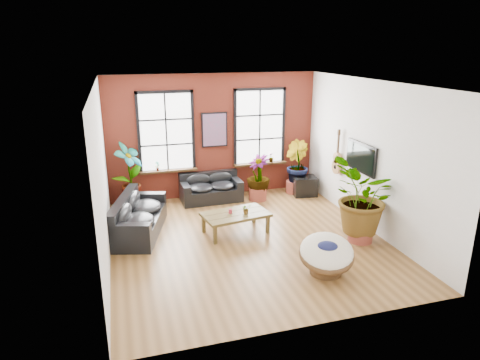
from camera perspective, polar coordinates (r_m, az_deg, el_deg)
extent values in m
cube|color=brown|center=(9.82, 0.99, -8.05)|extent=(6.00, 6.50, 0.02)
cube|color=white|center=(8.88, 1.11, 12.88)|extent=(6.00, 6.50, 0.02)
cube|color=#5A1D15|center=(12.26, -3.49, 5.85)|extent=(6.00, 0.02, 3.50)
cube|color=silver|center=(6.33, 9.85, -5.84)|extent=(6.00, 0.02, 3.50)
cube|color=silver|center=(8.82, -17.98, 0.31)|extent=(0.02, 6.50, 3.50)
cube|color=silver|center=(10.46, 17.02, 3.05)|extent=(0.02, 6.50, 3.50)
cube|color=white|center=(11.94, -9.81, 6.29)|extent=(1.40, 0.02, 2.10)
cube|color=black|center=(12.13, -9.50, 1.22)|extent=(1.60, 0.22, 0.06)
cube|color=white|center=(12.53, 2.63, 7.05)|extent=(1.40, 0.02, 2.10)
cube|color=black|center=(12.70, 2.66, 2.20)|extent=(1.60, 0.22, 0.06)
cube|color=black|center=(12.14, -3.86, -1.91)|extent=(1.72, 0.88, 0.38)
cube|color=black|center=(12.31, -4.26, 0.25)|extent=(1.70, 0.26, 0.39)
cube|color=black|center=(11.90, -7.36, -0.95)|extent=(0.23, 0.83, 0.20)
cube|color=black|center=(12.24, -0.51, -0.26)|extent=(0.23, 0.83, 0.20)
ellipsoid|color=black|center=(11.95, -5.32, -1.02)|extent=(0.73, 0.71, 0.22)
ellipsoid|color=black|center=(12.13, -5.60, -0.05)|extent=(0.72, 0.24, 0.38)
ellipsoid|color=black|center=(12.10, -2.35, -0.72)|extent=(0.73, 0.71, 0.22)
ellipsoid|color=black|center=(12.28, -2.66, 0.24)|extent=(0.72, 0.24, 0.38)
cube|color=black|center=(10.35, -13.22, -5.79)|extent=(1.49, 2.37, 0.43)
cube|color=black|center=(10.27, -15.29, -3.51)|extent=(0.81, 2.18, 0.44)
cube|color=black|center=(9.34, -14.64, -6.33)|extent=(0.95, 0.47, 0.23)
cube|color=black|center=(11.13, -12.27, -2.22)|extent=(0.95, 0.47, 0.23)
ellipsoid|color=black|center=(9.84, -13.57, -5.32)|extent=(1.01, 1.14, 0.25)
ellipsoid|color=black|center=(9.84, -15.16, -4.44)|extent=(0.50, 0.99, 0.42)
ellipsoid|color=black|center=(10.63, -12.55, -3.49)|extent=(1.01, 1.14, 0.25)
ellipsoid|color=black|center=(10.64, -14.02, -2.67)|extent=(0.50, 0.99, 0.42)
cube|color=#4E401C|center=(10.01, -0.59, -4.62)|extent=(1.64, 1.11, 0.06)
cube|color=black|center=(9.88, -0.23, -4.73)|extent=(1.49, 0.27, 0.00)
cube|color=black|center=(10.12, -0.95, -4.17)|extent=(1.49, 0.27, 0.00)
cube|color=#4E401C|center=(9.57, -3.34, -7.34)|extent=(0.09, 0.09, 0.42)
cube|color=#4E401C|center=(10.11, 3.72, -5.93)|extent=(0.09, 0.09, 0.42)
cube|color=#4E401C|center=(10.16, -4.87, -5.85)|extent=(0.09, 0.09, 0.42)
cube|color=#4E401C|center=(10.67, 1.87, -4.60)|extent=(0.09, 0.09, 0.42)
cylinder|color=#B92E3F|center=(9.98, -1.29, -4.19)|extent=(0.10, 0.10, 0.10)
cylinder|color=brown|center=(8.62, 11.34, -11.33)|extent=(0.78, 0.78, 0.24)
torus|color=brown|center=(8.49, 11.46, -9.64)|extent=(1.35, 1.35, 0.48)
ellipsoid|color=white|center=(8.46, 11.48, -9.27)|extent=(1.32, 1.36, 0.65)
ellipsoid|color=#161B47|center=(8.36, 11.58, -8.68)|extent=(0.49, 0.44, 0.18)
cube|color=black|center=(12.15, -3.43, 6.71)|extent=(0.74, 0.04, 0.98)
cube|color=#0C7F8C|center=(12.13, -3.40, 6.68)|extent=(0.66, 0.02, 0.90)
cube|color=black|center=(10.70, 15.84, 2.91)|extent=(0.06, 1.25, 0.72)
cube|color=black|center=(10.68, 15.68, 2.90)|extent=(0.01, 1.15, 0.62)
cylinder|color=#B27F4C|center=(11.68, 12.75, 1.71)|extent=(0.09, 0.38, 0.38)
cylinder|color=#B27F4C|center=(11.61, 12.83, 2.90)|extent=(0.09, 0.30, 0.30)
cylinder|color=black|center=(11.68, 12.72, 1.71)|extent=(0.09, 0.11, 0.11)
cube|color=black|center=(11.53, 12.95, 4.67)|extent=(0.04, 0.05, 0.55)
cube|color=black|center=(11.46, 13.06, 6.23)|extent=(0.06, 0.06, 0.14)
cube|color=black|center=(12.69, 8.58, -0.79)|extent=(0.74, 0.64, 0.56)
cylinder|color=brown|center=(11.98, -14.17, -2.72)|extent=(0.57, 0.57, 0.38)
cylinder|color=brown|center=(12.89, 7.28, -0.88)|extent=(0.66, 0.66, 0.37)
cylinder|color=brown|center=(10.06, 15.76, -6.79)|extent=(0.61, 0.61, 0.40)
cylinder|color=brown|center=(12.21, 2.37, -1.82)|extent=(0.57, 0.57, 0.37)
imported|color=#1A631E|center=(11.76, -14.50, 0.92)|extent=(1.02, 1.05, 1.66)
imported|color=#1A631E|center=(12.74, 7.50, 2.05)|extent=(0.74, 0.87, 1.42)
imported|color=#1A631E|center=(9.78, 16.14, -2.29)|extent=(2.01, 2.06, 1.74)
imported|color=#1A631E|center=(12.07, 2.46, 0.64)|extent=(0.88, 0.88, 1.17)
imported|color=#1A631E|center=(9.94, 0.83, -3.87)|extent=(0.26, 0.24, 0.24)
imported|color=#1A631E|center=(12.06, -10.96, 1.86)|extent=(0.17, 0.17, 0.27)
imported|color=#1A631E|center=(12.77, 4.16, 3.02)|extent=(0.19, 0.19, 0.27)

